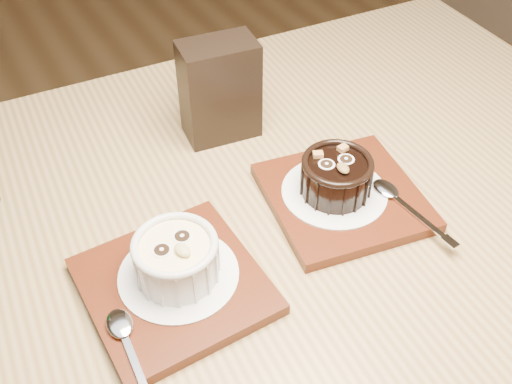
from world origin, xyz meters
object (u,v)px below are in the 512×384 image
(ramekin_white, at_px, (176,257))
(tray_right, at_px, (343,197))
(condiment_stand, at_px, (220,90))
(tray_left, at_px, (174,286))
(table, at_px, (241,280))
(ramekin_dark, at_px, (336,175))

(ramekin_white, relative_size, tray_right, 0.50)
(tray_right, bearing_deg, condiment_stand, 107.98)
(tray_left, xyz_separation_m, ramekin_white, (0.01, 0.01, 0.04))
(table, height_order, condiment_stand, condiment_stand)
(table, relative_size, ramekin_dark, 14.43)
(tray_right, bearing_deg, ramekin_dark, 145.44)
(ramekin_dark, bearing_deg, condiment_stand, 115.01)
(table, xyz_separation_m, condiment_stand, (0.07, 0.18, 0.16))
(ramekin_dark, bearing_deg, tray_left, -164.11)
(tray_left, distance_m, ramekin_white, 0.04)
(table, bearing_deg, condiment_stand, 68.73)
(ramekin_white, bearing_deg, ramekin_dark, -8.99)
(ramekin_dark, bearing_deg, tray_right, -25.51)
(tray_left, bearing_deg, table, 20.88)
(condiment_stand, bearing_deg, tray_left, -128.04)
(ramekin_white, xyz_separation_m, tray_right, (0.23, 0.02, -0.04))
(table, relative_size, condiment_stand, 8.94)
(tray_left, relative_size, condiment_stand, 1.29)
(tray_right, relative_size, condiment_stand, 1.29)
(ramekin_dark, bearing_deg, table, -176.18)
(tray_right, distance_m, condiment_stand, 0.22)
(table, distance_m, tray_left, 0.15)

